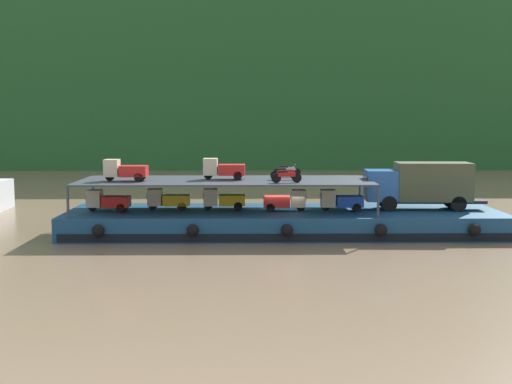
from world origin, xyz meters
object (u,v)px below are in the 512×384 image
(mini_truck_lower_bow, at_px, (341,200))
(mini_truck_upper_mid, at_px, (223,169))
(mini_truck_lower_stern, at_px, (108,201))
(mini_truck_upper_stern, at_px, (125,170))
(mini_truck_lower_aft, at_px, (168,199))
(motorcycle_upper_stbd, at_px, (287,171))
(covered_lorry, at_px, (421,184))
(motorcycle_upper_port, at_px, (286,176))
(mini_truck_lower_mid, at_px, (223,199))
(mini_truck_lower_fore, at_px, (286,200))
(cargo_barge, at_px, (283,222))
(motorcycle_upper_centre, at_px, (285,173))

(mini_truck_lower_bow, relative_size, mini_truck_upper_mid, 0.99)
(mini_truck_lower_stern, height_order, mini_truck_upper_stern, mini_truck_upper_stern)
(mini_truck_lower_aft, distance_m, motorcycle_upper_stbd, 8.27)
(covered_lorry, relative_size, motorcycle_upper_port, 4.17)
(mini_truck_lower_bow, bearing_deg, mini_truck_lower_mid, 174.74)
(mini_truck_lower_fore, bearing_deg, mini_truck_upper_mid, 169.66)
(mini_truck_lower_aft, height_order, mini_truck_lower_mid, same)
(cargo_barge, distance_m, mini_truck_lower_aft, 7.73)
(mini_truck_lower_mid, height_order, motorcycle_upper_stbd, motorcycle_upper_stbd)
(mini_truck_lower_fore, distance_m, motorcycle_upper_stbd, 3.02)
(mini_truck_lower_aft, bearing_deg, mini_truck_lower_bow, -3.59)
(motorcycle_upper_stbd, bearing_deg, mini_truck_upper_mid, -157.99)
(mini_truck_lower_aft, bearing_deg, cargo_barge, -2.76)
(mini_truck_upper_mid, bearing_deg, mini_truck_lower_bow, -5.38)
(mini_truck_lower_fore, relative_size, motorcycle_upper_centre, 1.46)
(covered_lorry, distance_m, mini_truck_lower_aft, 16.67)
(mini_truck_upper_stern, bearing_deg, covered_lorry, 2.90)
(mini_truck_lower_fore, distance_m, mini_truck_upper_mid, 4.57)
(motorcycle_upper_centre, bearing_deg, motorcycle_upper_port, -90.51)
(motorcycle_upper_port, xyz_separation_m, motorcycle_upper_stbd, (0.26, 4.12, 0.00))
(mini_truck_upper_mid, distance_m, motorcycle_upper_stbd, 4.59)
(mini_truck_lower_stern, bearing_deg, mini_truck_lower_bow, -0.18)
(mini_truck_lower_bow, relative_size, motorcycle_upper_port, 1.45)
(cargo_barge, xyz_separation_m, mini_truck_upper_stern, (-10.16, -0.67, 3.44))
(mini_truck_lower_bow, height_order, mini_truck_upper_stern, mini_truck_upper_stern)
(mini_truck_lower_bow, xyz_separation_m, mini_truck_upper_mid, (-7.63, 0.72, 2.00))
(mini_truck_upper_mid, height_order, motorcycle_upper_stbd, mini_truck_upper_mid)
(mini_truck_upper_mid, height_order, motorcycle_upper_centre, mini_truck_upper_mid)
(mini_truck_lower_aft, height_order, mini_truck_upper_stern, mini_truck_upper_stern)
(mini_truck_lower_stern, xyz_separation_m, mini_truck_lower_mid, (7.45, 0.66, 0.00))
(mini_truck_lower_mid, distance_m, mini_truck_lower_fore, 4.12)
(motorcycle_upper_stbd, bearing_deg, mini_truck_lower_bow, -35.70)
(mini_truck_upper_stern, bearing_deg, motorcycle_upper_stbd, 14.77)
(mini_truck_lower_fore, bearing_deg, mini_truck_lower_mid, 169.89)
(cargo_barge, distance_m, mini_truck_lower_mid, 4.21)
(mini_truck_lower_mid, xyz_separation_m, mini_truck_upper_stern, (-6.22, -1.03, 2.00))
(mini_truck_lower_bow, bearing_deg, motorcycle_upper_centre, 174.09)
(mini_truck_lower_mid, height_order, motorcycle_upper_centre, motorcycle_upper_centre)
(covered_lorry, distance_m, mini_truck_lower_fore, 9.02)
(covered_lorry, height_order, mini_truck_upper_stern, mini_truck_upper_stern)
(motorcycle_upper_port, bearing_deg, cargo_barge, 91.44)
(mini_truck_lower_fore, distance_m, mini_truck_upper_stern, 10.47)
(cargo_barge, height_order, covered_lorry, covered_lorry)
(mini_truck_lower_fore, xyz_separation_m, motorcycle_upper_stbd, (0.20, 2.45, 1.74))
(mini_truck_lower_stern, distance_m, motorcycle_upper_stbd, 12.07)
(covered_lorry, height_order, mini_truck_lower_aft, covered_lorry)
(mini_truck_upper_stern, bearing_deg, mini_truck_lower_fore, 1.72)
(mini_truck_upper_stern, bearing_deg, mini_truck_lower_mid, 9.41)
(mini_truck_lower_mid, relative_size, mini_truck_upper_mid, 1.00)
(mini_truck_lower_aft, xyz_separation_m, motorcycle_upper_centre, (7.66, -0.33, 1.74))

